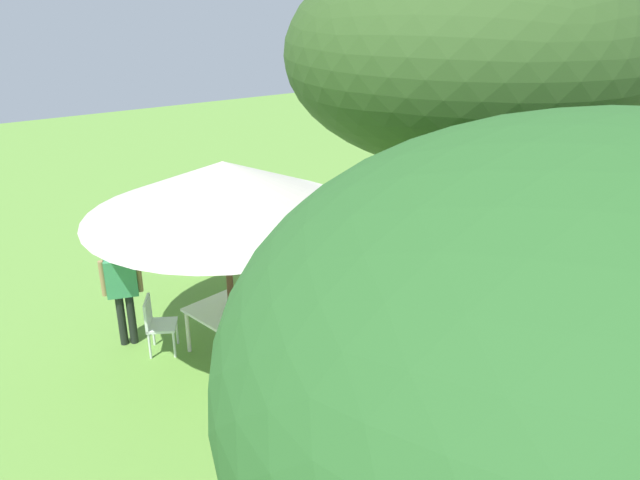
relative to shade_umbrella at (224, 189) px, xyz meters
The scene contains 14 objects.
ground_plane 4.43m from the shade_umbrella, 156.86° to the right, with size 36.00×36.00×0.00m, color #5E8E39.
shade_umbrella is the anchor object (origin of this frame).
patio_dining_table 1.93m from the shade_umbrella, 123.69° to the right, with size 1.39×1.18×0.74m.
patio_chair_west_end 2.35m from the shade_umbrella, 26.42° to the right, with size 0.57×0.58×0.90m.
patio_chair_near_lawn 2.35m from the shade_umbrella, 91.20° to the left, with size 0.45×0.43×0.90m.
patio_chair_east_end 2.35m from the shade_umbrella, 156.71° to the right, with size 0.56×0.57×0.90m.
guest_beside_umbrella 2.28m from the shade_umbrella, 36.43° to the right, with size 0.58×0.33×1.69m.
standing_watcher 7.85m from the shade_umbrella, 145.87° to the right, with size 0.48×0.46×1.70m.
striped_lounge_chair 3.80m from the shade_umbrella, 164.69° to the left, with size 0.91×0.68×0.59m.
zebra_nearest_camera 2.87m from the shade_umbrella, 115.08° to the right, with size 1.07×2.11×1.58m.
zebra_by_umbrella 6.51m from the shade_umbrella, behind, with size 1.05×2.31×1.47m.
zebra_toward_hut 5.69m from the shade_umbrella, 148.17° to the right, with size 0.91×2.08×1.46m.
acacia_tree_right_background 6.77m from the shade_umbrella, 81.81° to the left, with size 3.65×3.65×4.85m.
acacia_tree_far_lawn 4.18m from the shade_umbrella, 105.81° to the left, with size 3.37×3.37×5.68m.
Camera 1 is at (6.65, 9.29, 5.34)m, focal length 35.68 mm.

